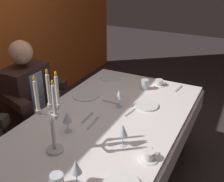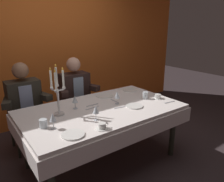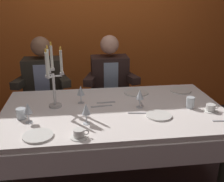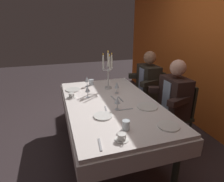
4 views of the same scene
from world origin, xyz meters
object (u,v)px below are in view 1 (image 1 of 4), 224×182
at_px(wine_glass_3, 76,167).
at_px(water_tumbler_1, 145,84).
at_px(dining_table, 107,132).
at_px(candelabra, 52,117).
at_px(dinner_plate_1, 110,78).
at_px(dinner_plate_3, 146,105).
at_px(coffee_cup_0, 149,156).
at_px(coffee_cup_1, 159,83).
at_px(wine_glass_1, 123,130).
at_px(water_tumbler_0, 57,181).
at_px(wine_glass_0, 67,118).
at_px(seated_diner_1, 26,93).
at_px(wine_glass_2, 119,95).
at_px(dinner_plate_2, 86,95).

bearing_deg(wine_glass_3, water_tumbler_1, 4.92).
bearing_deg(dining_table, candelabra, 167.63).
xyz_separation_m(dining_table, dinner_plate_1, (0.73, 0.35, 0.13)).
distance_m(dinner_plate_1, dinner_plate_3, 0.68).
xyz_separation_m(coffee_cup_0, coffee_cup_1, (1.11, 0.30, 0.00)).
bearing_deg(water_tumbler_1, candelabra, 171.51).
distance_m(wine_glass_3, water_tumbler_1, 1.35).
relative_size(wine_glass_3, coffee_cup_0, 1.24).
bearing_deg(dining_table, wine_glass_1, -133.99).
bearing_deg(coffee_cup_0, water_tumbler_1, 22.33).
height_order(wine_glass_3, water_tumbler_1, wine_glass_3).
distance_m(wine_glass_1, water_tumbler_1, 0.93).
bearing_deg(dining_table, wine_glass_3, -165.26).
xyz_separation_m(dinner_plate_1, water_tumbler_0, (-1.48, -0.45, 0.04)).
bearing_deg(water_tumbler_1, coffee_cup_0, -157.67).
bearing_deg(wine_glass_0, wine_glass_1, -85.84).
bearing_deg(candelabra, wine_glass_0, 14.05).
height_order(dinner_plate_3, wine_glass_1, wine_glass_1).
relative_size(dining_table, coffee_cup_0, 14.70).
bearing_deg(coffee_cup_0, coffee_cup_1, 15.26).
xyz_separation_m(coffee_cup_0, seated_diner_1, (0.38, 1.34, -0.03)).
relative_size(wine_glass_0, coffee_cup_0, 1.24).
bearing_deg(dinner_plate_3, wine_glass_0, 149.29).
xyz_separation_m(wine_glass_3, water_tumbler_1, (1.34, 0.12, -0.07)).
distance_m(wine_glass_2, coffee_cup_1, 0.60).
xyz_separation_m(dinner_plate_1, coffee_cup_0, (-1.04, -0.81, 0.02)).
bearing_deg(wine_glass_0, wine_glass_2, -18.37).
height_order(candelabra, water_tumbler_1, candelabra).
distance_m(candelabra, wine_glass_0, 0.27).
height_order(wine_glass_1, coffee_cup_0, wine_glass_1).
bearing_deg(wine_glass_0, dinner_plate_1, 10.34).
bearing_deg(dinner_plate_1, water_tumbler_0, -163.18).
bearing_deg(coffee_cup_1, wine_glass_2, 164.76).
bearing_deg(candelabra, dinner_plate_1, 11.03).
xyz_separation_m(wine_glass_2, water_tumbler_0, (-0.98, -0.10, -0.07)).
xyz_separation_m(wine_glass_0, wine_glass_1, (0.03, -0.42, 0.00)).
relative_size(coffee_cup_1, seated_diner_1, 0.11).
height_order(wine_glass_1, water_tumbler_1, wine_glass_1).
bearing_deg(candelabra, dining_table, -12.37).
distance_m(candelabra, coffee_cup_1, 1.35).
xyz_separation_m(wine_glass_0, wine_glass_2, (0.50, -0.17, 0.00)).
height_order(dinner_plate_2, wine_glass_1, wine_glass_1).
relative_size(wine_glass_0, seated_diner_1, 0.13).
relative_size(wine_glass_3, water_tumbler_1, 1.70).
distance_m(dinner_plate_3, wine_glass_1, 0.60).
bearing_deg(coffee_cup_0, wine_glass_3, 143.42).
height_order(dinner_plate_2, seated_diner_1, seated_diner_1).
bearing_deg(dinner_plate_1, wine_glass_2, -145.38).
distance_m(water_tumbler_0, coffee_cup_1, 1.55).
bearing_deg(coffee_cup_1, candelabra, 168.43).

